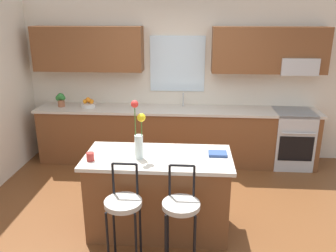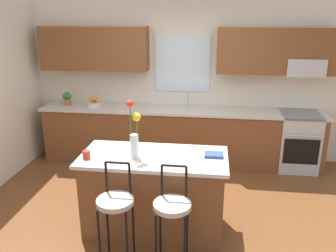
{
  "view_description": "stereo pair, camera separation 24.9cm",
  "coord_description": "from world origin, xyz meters",
  "px_view_note": "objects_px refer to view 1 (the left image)",
  "views": [
    {
      "loc": [
        0.24,
        -3.68,
        2.4
      ],
      "look_at": [
        -0.05,
        0.55,
        1.0
      ],
      "focal_mm": 36.82,
      "sensor_mm": 36.0,
      "label": 1
    },
    {
      "loc": [
        0.49,
        -3.66,
        2.4
      ],
      "look_at": [
        -0.05,
        0.55,
        1.0
      ],
      "focal_mm": 36.82,
      "sensor_mm": 36.0,
      "label": 2
    }
  ],
  "objects_px": {
    "bar_stool_near": "(123,207)",
    "bar_stool_middle": "(181,209)",
    "oven_range": "(291,139)",
    "fruit_bowl_oranges": "(89,104)",
    "kitchen_island": "(158,193)",
    "mug_ceramic": "(90,157)",
    "flower_vase": "(139,135)",
    "cookbook": "(218,154)",
    "potted_plant_small": "(61,99)"
  },
  "relations": [
    {
      "from": "flower_vase",
      "to": "mug_ceramic",
      "type": "distance_m",
      "value": 0.56
    },
    {
      "from": "bar_stool_middle",
      "to": "fruit_bowl_oranges",
      "type": "xyz_separation_m",
      "value": [
        -1.62,
        2.55,
        0.34
      ]
    },
    {
      "from": "mug_ceramic",
      "to": "fruit_bowl_oranges",
      "type": "distance_m",
      "value": 2.23
    },
    {
      "from": "kitchen_island",
      "to": "bar_stool_near",
      "type": "bearing_deg",
      "value": -114.78
    },
    {
      "from": "bar_stool_near",
      "to": "cookbook",
      "type": "xyz_separation_m",
      "value": [
        0.92,
        0.66,
        0.3
      ]
    },
    {
      "from": "bar_stool_near",
      "to": "fruit_bowl_oranges",
      "type": "distance_m",
      "value": 2.79
    },
    {
      "from": "kitchen_island",
      "to": "bar_stool_middle",
      "type": "xyz_separation_m",
      "value": [
        0.28,
        -0.6,
        0.17
      ]
    },
    {
      "from": "oven_range",
      "to": "cookbook",
      "type": "height_order",
      "value": "cookbook"
    },
    {
      "from": "potted_plant_small",
      "to": "kitchen_island",
      "type": "bearing_deg",
      "value": -47.27
    },
    {
      "from": "oven_range",
      "to": "potted_plant_small",
      "type": "xyz_separation_m",
      "value": [
        -3.78,
        0.03,
        0.59
      ]
    },
    {
      "from": "bar_stool_middle",
      "to": "mug_ceramic",
      "type": "height_order",
      "value": "bar_stool_middle"
    },
    {
      "from": "oven_range",
      "to": "bar_stool_middle",
      "type": "bearing_deg",
      "value": -124.03
    },
    {
      "from": "bar_stool_near",
      "to": "flower_vase",
      "type": "xyz_separation_m",
      "value": [
        0.08,
        0.52,
        0.55
      ]
    },
    {
      "from": "flower_vase",
      "to": "cookbook",
      "type": "relative_size",
      "value": 3.18
    },
    {
      "from": "mug_ceramic",
      "to": "potted_plant_small",
      "type": "distance_m",
      "value": 2.4
    },
    {
      "from": "oven_range",
      "to": "fruit_bowl_oranges",
      "type": "distance_m",
      "value": 3.36
    },
    {
      "from": "bar_stool_near",
      "to": "bar_stool_middle",
      "type": "height_order",
      "value": "same"
    },
    {
      "from": "potted_plant_small",
      "to": "flower_vase",
      "type": "bearing_deg",
      "value": -51.53
    },
    {
      "from": "cookbook",
      "to": "fruit_bowl_oranges",
      "type": "distance_m",
      "value": 2.74
    },
    {
      "from": "flower_vase",
      "to": "oven_range",
      "type": "bearing_deg",
      "value": 42.71
    },
    {
      "from": "kitchen_island",
      "to": "mug_ceramic",
      "type": "relative_size",
      "value": 17.83
    },
    {
      "from": "mug_ceramic",
      "to": "cookbook",
      "type": "height_order",
      "value": "mug_ceramic"
    },
    {
      "from": "oven_range",
      "to": "fruit_bowl_oranges",
      "type": "height_order",
      "value": "fruit_bowl_oranges"
    },
    {
      "from": "bar_stool_near",
      "to": "oven_range",
      "type": "bearing_deg",
      "value": 48.22
    },
    {
      "from": "mug_ceramic",
      "to": "cookbook",
      "type": "relative_size",
      "value": 0.45
    },
    {
      "from": "fruit_bowl_oranges",
      "to": "flower_vase",
      "type": "bearing_deg",
      "value": -60.49
    },
    {
      "from": "kitchen_island",
      "to": "bar_stool_near",
      "type": "distance_m",
      "value": 0.68
    },
    {
      "from": "bar_stool_near",
      "to": "bar_stool_middle",
      "type": "distance_m",
      "value": 0.55
    },
    {
      "from": "bar_stool_near",
      "to": "potted_plant_small",
      "type": "height_order",
      "value": "potted_plant_small"
    },
    {
      "from": "cookbook",
      "to": "fruit_bowl_oranges",
      "type": "relative_size",
      "value": 0.83
    },
    {
      "from": "bar_stool_middle",
      "to": "potted_plant_small",
      "type": "distance_m",
      "value": 3.31
    },
    {
      "from": "cookbook",
      "to": "potted_plant_small",
      "type": "distance_m",
      "value": 3.1
    },
    {
      "from": "oven_range",
      "to": "bar_stool_middle",
      "type": "height_order",
      "value": "bar_stool_middle"
    },
    {
      "from": "oven_range",
      "to": "cookbook",
      "type": "xyz_separation_m",
      "value": [
        -1.33,
        -1.86,
        0.48
      ]
    },
    {
      "from": "flower_vase",
      "to": "cookbook",
      "type": "height_order",
      "value": "flower_vase"
    },
    {
      "from": "kitchen_island",
      "to": "bar_stool_middle",
      "type": "distance_m",
      "value": 0.68
    },
    {
      "from": "bar_stool_near",
      "to": "mug_ceramic",
      "type": "xyz_separation_m",
      "value": [
        -0.42,
        0.42,
        0.33
      ]
    },
    {
      "from": "mug_ceramic",
      "to": "potted_plant_small",
      "type": "xyz_separation_m",
      "value": [
        -1.11,
        2.13,
        0.08
      ]
    },
    {
      "from": "kitchen_island",
      "to": "potted_plant_small",
      "type": "bearing_deg",
      "value": 132.73
    },
    {
      "from": "kitchen_island",
      "to": "mug_ceramic",
      "type": "height_order",
      "value": "mug_ceramic"
    },
    {
      "from": "flower_vase",
      "to": "bar_stool_middle",
      "type": "bearing_deg",
      "value": -48.07
    },
    {
      "from": "oven_range",
      "to": "potted_plant_small",
      "type": "height_order",
      "value": "potted_plant_small"
    },
    {
      "from": "cookbook",
      "to": "fruit_bowl_oranges",
      "type": "height_order",
      "value": "fruit_bowl_oranges"
    },
    {
      "from": "bar_stool_middle",
      "to": "potted_plant_small",
      "type": "relative_size",
      "value": 4.58
    },
    {
      "from": "kitchen_island",
      "to": "cookbook",
      "type": "xyz_separation_m",
      "value": [
        0.65,
        0.07,
        0.47
      ]
    },
    {
      "from": "kitchen_island",
      "to": "fruit_bowl_oranges",
      "type": "distance_m",
      "value": 2.43
    },
    {
      "from": "fruit_bowl_oranges",
      "to": "cookbook",
      "type": "bearing_deg",
      "value": -43.5
    },
    {
      "from": "bar_stool_middle",
      "to": "cookbook",
      "type": "relative_size",
      "value": 5.21
    },
    {
      "from": "bar_stool_middle",
      "to": "flower_vase",
      "type": "relative_size",
      "value": 1.64
    },
    {
      "from": "bar_stool_near",
      "to": "cookbook",
      "type": "bearing_deg",
      "value": 35.6
    }
  ]
}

